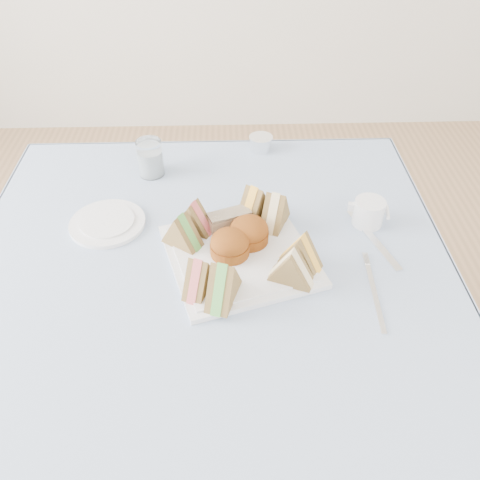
{
  "coord_description": "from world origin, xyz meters",
  "views": [
    {
      "loc": [
        0.04,
        -0.76,
        1.47
      ],
      "look_at": [
        0.07,
        0.02,
        0.8
      ],
      "focal_mm": 38.0,
      "sensor_mm": 36.0,
      "label": 1
    }
  ],
  "objects_px": {
    "table": "(215,373)",
    "serving_plate": "(240,256)",
    "water_glass": "(150,158)",
    "creamer_jug": "(369,212)"
  },
  "relations": [
    {
      "from": "table",
      "to": "water_glass",
      "type": "distance_m",
      "value": 0.57
    },
    {
      "from": "table",
      "to": "water_glass",
      "type": "height_order",
      "value": "water_glass"
    },
    {
      "from": "table",
      "to": "serving_plate",
      "type": "bearing_deg",
      "value": 20.5
    },
    {
      "from": "table",
      "to": "serving_plate",
      "type": "xyz_separation_m",
      "value": [
        0.07,
        0.02,
        0.38
      ]
    },
    {
      "from": "table",
      "to": "serving_plate",
      "type": "distance_m",
      "value": 0.39
    },
    {
      "from": "serving_plate",
      "to": "creamer_jug",
      "type": "xyz_separation_m",
      "value": [
        0.29,
        0.11,
        0.02
      ]
    },
    {
      "from": "table",
      "to": "water_glass",
      "type": "xyz_separation_m",
      "value": [
        -0.15,
        0.35,
        0.42
      ]
    },
    {
      "from": "table",
      "to": "creamer_jug",
      "type": "relative_size",
      "value": 13.1
    },
    {
      "from": "water_glass",
      "to": "creamer_jug",
      "type": "xyz_separation_m",
      "value": [
        0.51,
        -0.22,
        -0.02
      ]
    },
    {
      "from": "serving_plate",
      "to": "creamer_jug",
      "type": "distance_m",
      "value": 0.31
    }
  ]
}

